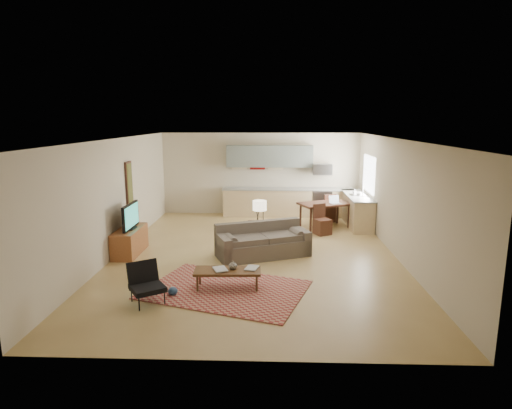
{
  "coord_description": "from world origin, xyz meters",
  "views": [
    {
      "loc": [
        0.35,
        -9.62,
        3.13
      ],
      "look_at": [
        0.0,
        0.3,
        1.15
      ],
      "focal_mm": 30.0,
      "sensor_mm": 36.0,
      "label": 1
    }
  ],
  "objects_px": {
    "coffee_table": "(228,279)",
    "console_table": "(260,236)",
    "sofa": "(263,240)",
    "dining_table": "(325,215)",
    "tv_credenza": "(130,241)",
    "armchair": "(147,284)"
  },
  "relations": [
    {
      "from": "coffee_table",
      "to": "console_table",
      "type": "bearing_deg",
      "value": 75.9
    },
    {
      "from": "sofa",
      "to": "coffee_table",
      "type": "xyz_separation_m",
      "value": [
        -0.62,
        -1.98,
        -0.19
      ]
    },
    {
      "from": "sofa",
      "to": "coffee_table",
      "type": "relative_size",
      "value": 1.76
    },
    {
      "from": "sofa",
      "to": "dining_table",
      "type": "xyz_separation_m",
      "value": [
        1.75,
        2.74,
        -0.01
      ]
    },
    {
      "from": "sofa",
      "to": "console_table",
      "type": "height_order",
      "value": "sofa"
    },
    {
      "from": "console_table",
      "to": "sofa",
      "type": "bearing_deg",
      "value": -80.4
    },
    {
      "from": "coffee_table",
      "to": "dining_table",
      "type": "height_order",
      "value": "dining_table"
    },
    {
      "from": "tv_credenza",
      "to": "console_table",
      "type": "distance_m",
      "value": 3.09
    },
    {
      "from": "tv_credenza",
      "to": "console_table",
      "type": "xyz_separation_m",
      "value": [
        3.06,
        0.45,
        0.04
      ]
    },
    {
      "from": "sofa",
      "to": "armchair",
      "type": "distance_m",
      "value": 3.31
    },
    {
      "from": "sofa",
      "to": "tv_credenza",
      "type": "height_order",
      "value": "sofa"
    },
    {
      "from": "tv_credenza",
      "to": "dining_table",
      "type": "height_order",
      "value": "dining_table"
    },
    {
      "from": "coffee_table",
      "to": "dining_table",
      "type": "xyz_separation_m",
      "value": [
        2.38,
        4.72,
        0.18
      ]
    },
    {
      "from": "coffee_table",
      "to": "console_table",
      "type": "relative_size",
      "value": 1.82
    },
    {
      "from": "coffee_table",
      "to": "console_table",
      "type": "height_order",
      "value": "console_table"
    },
    {
      "from": "sofa",
      "to": "tv_credenza",
      "type": "relative_size",
      "value": 1.68
    },
    {
      "from": "coffee_table",
      "to": "armchair",
      "type": "height_order",
      "value": "armchair"
    },
    {
      "from": "armchair",
      "to": "console_table",
      "type": "bearing_deg",
      "value": 26.35
    },
    {
      "from": "sofa",
      "to": "coffee_table",
      "type": "distance_m",
      "value": 2.08
    },
    {
      "from": "sofa",
      "to": "dining_table",
      "type": "distance_m",
      "value": 3.25
    },
    {
      "from": "armchair",
      "to": "console_table",
      "type": "height_order",
      "value": "armchair"
    },
    {
      "from": "armchair",
      "to": "sofa",
      "type": "bearing_deg",
      "value": 20.32
    }
  ]
}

